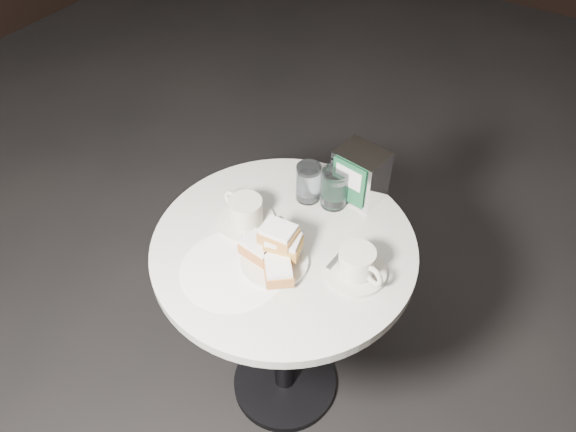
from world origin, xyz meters
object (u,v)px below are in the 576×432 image
at_px(cafe_table, 284,290).
at_px(napkin_dispenser, 360,175).
at_px(coffee_cup_right, 357,265).
at_px(water_glass_right, 334,188).
at_px(coffee_cup_left, 246,213).
at_px(beignet_plate, 275,252).
at_px(water_glass_left, 308,183).

distance_m(cafe_table, napkin_dispenser, 0.39).
bearing_deg(napkin_dispenser, coffee_cup_right, -55.38).
height_order(water_glass_right, napkin_dispenser, napkin_dispenser).
distance_m(coffee_cup_left, water_glass_right, 0.25).
distance_m(beignet_plate, coffee_cup_right, 0.20).
xyz_separation_m(coffee_cup_left, water_glass_right, (0.16, 0.19, 0.02)).
bearing_deg(coffee_cup_right, coffee_cup_left, -161.20).
relative_size(coffee_cup_right, water_glass_left, 1.74).
height_order(beignet_plate, water_glass_right, water_glass_right).
height_order(coffee_cup_left, water_glass_left, water_glass_left).
xyz_separation_m(beignet_plate, water_glass_right, (0.02, 0.27, 0.02)).
bearing_deg(water_glass_right, water_glass_left, -166.41).
bearing_deg(cafe_table, napkin_dispenser, 74.55).
bearing_deg(water_glass_left, coffee_cup_right, -35.17).
distance_m(coffee_cup_left, napkin_dispenser, 0.33).
bearing_deg(coffee_cup_right, napkin_dispenser, 135.32).
bearing_deg(napkin_dispenser, water_glass_right, -114.14).
relative_size(beignet_plate, coffee_cup_left, 1.21).
distance_m(water_glass_left, water_glass_right, 0.07).
distance_m(coffee_cup_left, coffee_cup_right, 0.33).
relative_size(cafe_table, coffee_cup_right, 3.80).
relative_size(cafe_table, napkin_dispenser, 4.86).
relative_size(coffee_cup_right, water_glass_right, 1.67).
bearing_deg(coffee_cup_right, beignet_plate, -138.48).
bearing_deg(water_glass_left, napkin_dispenser, 36.70).
bearing_deg(cafe_table, beignet_plate, -75.43).
distance_m(cafe_table, coffee_cup_left, 0.27).
height_order(beignet_plate, water_glass_left, water_glass_left).
bearing_deg(beignet_plate, water_glass_right, 86.82).
xyz_separation_m(coffee_cup_left, water_glass_left, (0.09, 0.18, 0.02)).
distance_m(coffee_cup_left, water_glass_left, 0.20).
relative_size(cafe_table, coffee_cup_left, 3.97).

